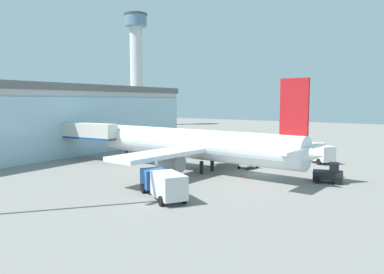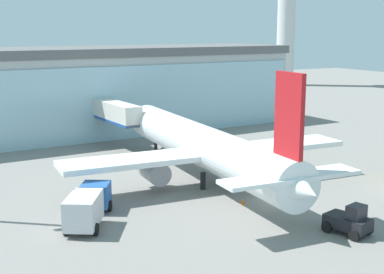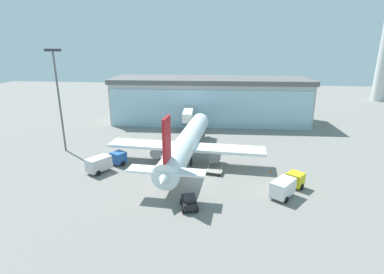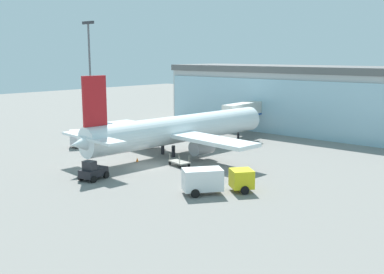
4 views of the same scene
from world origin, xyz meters
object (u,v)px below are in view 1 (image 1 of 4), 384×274
Objects in this scene: fuel_truck at (315,152)px; pushback_tug at (329,174)px; jet_bridge at (80,132)px; control_tower at (136,61)px; baggage_cart at (248,165)px; safety_cone_wingtip at (263,157)px; catering_truck at (163,183)px; safety_cone_nose at (243,175)px; airplane at (195,144)px.

fuel_truck is 14.72m from pushback_tug.
control_tower is (66.84, 49.78, 19.71)m from jet_bridge.
baggage_cart is 5.55× the size of safety_cone_wingtip.
control_tower reaches higher than baggage_cart.
catering_truck reaches higher than baggage_cart.
safety_cone_nose is at bearing -67.70° from catering_truck.
jet_bridge is at bearing 126.03° from safety_cone_wingtip.
fuel_truck is at bearing -17.09° from baggage_cart.
airplane is 63.79× the size of safety_cone_nose.
baggage_cart is at bearing 20.54° from safety_cone_nose.
fuel_truck is at bearing -69.94° from catering_truck.
safety_cone_wingtip is (28.41, 2.30, -1.19)m from catering_truck.
safety_cone_wingtip is at bearing -57.07° from pushback_tug.
jet_bridge is 3.88× the size of pushback_tug.
pushback_tug is 6.45× the size of safety_cone_wingtip.
airplane is 9.90× the size of pushback_tug.
fuel_truck is 2.04× the size of pushback_tug.
pushback_tug is (16.02, -11.09, -0.49)m from catering_truck.
pushback_tug is at bearing -94.15° from catering_truck.
pushback_tug is (-2.74, -11.38, 0.47)m from baggage_cart.
safety_cone_nose is at bearing 113.19° from fuel_truck.
airplane is 63.79× the size of safety_cone_wingtip.
baggage_cart is at bearing 97.39° from fuel_truck.
safety_cone_wingtip is (12.39, 13.39, -0.70)m from pushback_tug.
jet_bridge is at bearing 7.03° from catering_truck.
airplane is 4.86× the size of fuel_truck.
pushback_tug reaches higher than safety_cone_nose.
pushback_tug is 6.45× the size of safety_cone_nose.
safety_cone_wingtip is (9.65, 2.00, -0.23)m from baggage_cart.
pushback_tug is (-13.60, -5.61, -0.49)m from fuel_truck.
airplane reaches higher than pushback_tug.
safety_cone_wingtip is (14.95, -3.23, -3.23)m from airplane.
airplane is at bearing 167.83° from safety_cone_wingtip.
catering_truck is 13.46× the size of safety_cone_wingtip.
pushback_tug is (-62.08, -86.75, -23.13)m from control_tower.
airplane is at bearing 91.15° from fuel_truck.
airplane reaches higher than safety_cone_nose.
safety_cone_nose is (-0.49, -7.40, -3.23)m from airplane.
control_tower reaches higher than airplane.
pushback_tug is at bearing -167.55° from airplane.
catering_truck and fuel_truck have the same top height.
jet_bridge is 4.51× the size of baggage_cart.
control_tower is 98.78m from baggage_cart.
safety_cone_wingtip is at bearing -98.49° from airplane.
control_tower reaches higher than safety_cone_nose.
airplane reaches higher than fuel_truck.
fuel_truck reaches higher than safety_cone_wingtip.
jet_bridge reaches higher than catering_truck.
safety_cone_nose is at bearing 179.90° from airplane.
safety_cone_nose is (1.71, -27.76, -4.12)m from jet_bridge.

